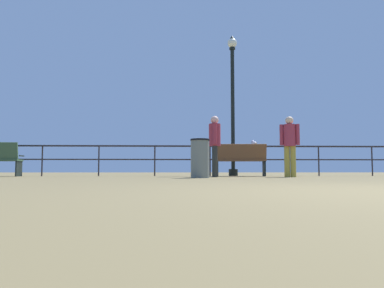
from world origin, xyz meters
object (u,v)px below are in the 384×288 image
at_px(bench_near_left, 241,158).
at_px(seagull_on_rail, 254,143).
at_px(person_by_bench, 215,142).
at_px(lamppost_center, 233,98).
at_px(trash_bin, 200,158).
at_px(person_at_railing, 290,142).

height_order(bench_near_left, seagull_on_rail, seagull_on_rail).
xyz_separation_m(person_by_bench, seagull_on_rail, (1.47, 1.97, 0.12)).
distance_m(bench_near_left, lamppost_center, 2.24).
bearing_deg(person_by_bench, trash_bin, -113.37).
bearing_deg(lamppost_center, person_at_railing, -62.72).
bearing_deg(trash_bin, seagull_on_rail, 57.51).
distance_m(lamppost_center, trash_bin, 4.05).
distance_m(person_by_bench, person_at_railing, 2.00).
bearing_deg(lamppost_center, seagull_on_rail, -16.26).
relative_size(seagull_on_rail, trash_bin, 0.41).
bearing_deg(person_at_railing, trash_bin, -158.85).
bearing_deg(person_at_railing, person_by_bench, 176.73).
bearing_deg(seagull_on_rail, person_at_railing, -75.96).
relative_size(person_by_bench, trash_bin, 1.77).
distance_m(person_at_railing, trash_bin, 2.67).
bearing_deg(bench_near_left, lamppost_center, 95.04).
bearing_deg(seagull_on_rail, person_by_bench, -126.76).
bearing_deg(trash_bin, bench_near_left, 58.73).
distance_m(bench_near_left, person_by_bench, 1.55).
xyz_separation_m(bench_near_left, trash_bin, (-1.37, -2.25, -0.07)).
height_order(bench_near_left, person_by_bench, person_by_bench).
bearing_deg(seagull_on_rail, bench_near_left, -125.81).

